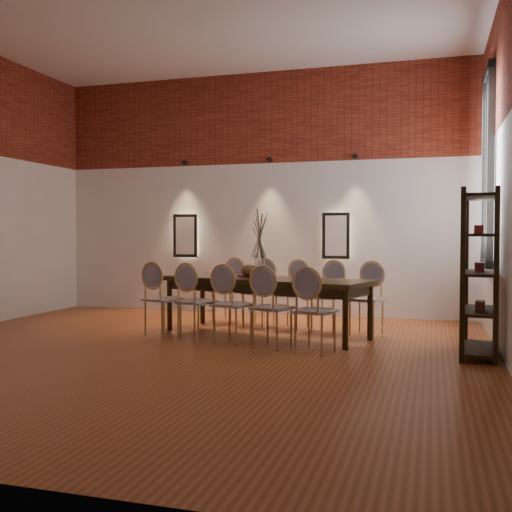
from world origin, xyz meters
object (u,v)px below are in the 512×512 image
(chair_near_c, at_px, (233,305))
(chair_near_a, at_px, (163,299))
(vase, at_px, (260,266))
(book, at_px, (249,276))
(chair_far_d, at_px, (328,297))
(chair_far_e, at_px, (366,299))
(chair_far_a, at_px, (228,291))
(dining_table, at_px, (265,306))
(bowl, at_px, (250,271))
(chair_near_d, at_px, (272,308))
(shelving_rack, at_px, (480,273))
(chair_near_e, at_px, (315,311))
(chair_far_b, at_px, (259,292))
(chair_far_c, at_px, (292,295))
(chair_near_b, at_px, (196,302))

(chair_near_c, bearing_deg, chair_near_a, -180.00)
(vase, height_order, book, vase)
(chair_far_d, bearing_deg, chair_near_a, 41.01)
(chair_far_d, bearing_deg, chair_far_e, -180.00)
(chair_far_a, relative_size, chair_far_d, 1.00)
(dining_table, relative_size, vase, 9.32)
(chair_far_a, bearing_deg, bowl, 139.77)
(chair_near_c, xyz_separation_m, chair_far_a, (-0.66, 1.72, 0.00))
(chair_near_d, height_order, chair_far_d, same)
(chair_far_d, height_order, vase, vase)
(dining_table, distance_m, chair_far_d, 0.92)
(chair_far_a, distance_m, shelving_rack, 3.87)
(chair_far_a, relative_size, chair_far_e, 1.00)
(chair_far_d, bearing_deg, book, 42.27)
(chair_near_c, bearing_deg, vase, 96.21)
(chair_near_e, bearing_deg, vase, 148.66)
(chair_far_a, height_order, book, chair_far_a)
(chair_near_c, height_order, chair_far_b, same)
(vase, bearing_deg, shelving_rack, -14.29)
(chair_far_d, bearing_deg, chair_far_c, 0.00)
(chair_near_e, relative_size, chair_far_d, 1.00)
(chair_near_e, relative_size, shelving_rack, 0.52)
(chair_far_c, bearing_deg, chair_near_e, 127.47)
(dining_table, distance_m, shelving_rack, 2.73)
(book, bearing_deg, vase, -17.09)
(vase, xyz_separation_m, shelving_rack, (2.68, -0.68, 0.00))
(bowl, bearing_deg, dining_table, -2.19)
(chair_near_b, distance_m, chair_far_b, 1.46)
(chair_far_a, xyz_separation_m, shelving_rack, (3.47, -1.67, 0.43))
(chair_near_e, height_order, chair_far_a, same)
(chair_near_a, bearing_deg, chair_near_b, 0.00)
(chair_near_b, relative_size, chair_far_b, 1.00)
(dining_table, bearing_deg, vase, -180.00)
(chair_near_c, xyz_separation_m, book, (-0.02, 0.77, 0.30))
(chair_far_d, relative_size, book, 3.62)
(chair_near_c, height_order, chair_far_a, same)
(chair_near_d, relative_size, chair_far_e, 1.00)
(chair_near_e, bearing_deg, chair_near_b, 180.00)
(chair_far_c, bearing_deg, chair_far_e, -180.00)
(chair_near_b, height_order, bowl, chair_near_b)
(vase, relative_size, shelving_rack, 0.17)
(dining_table, distance_m, chair_near_c, 0.74)
(book, bearing_deg, chair_far_c, 55.22)
(chair_far_a, relative_size, vase, 3.13)
(dining_table, distance_m, bowl, 0.51)
(chair_far_b, bearing_deg, book, 113.60)
(dining_table, relative_size, chair_far_c, 2.97)
(dining_table, height_order, chair_far_e, chair_far_e)
(chair_near_e, bearing_deg, shelving_rack, 28.05)
(book, bearing_deg, chair_near_c, -88.18)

